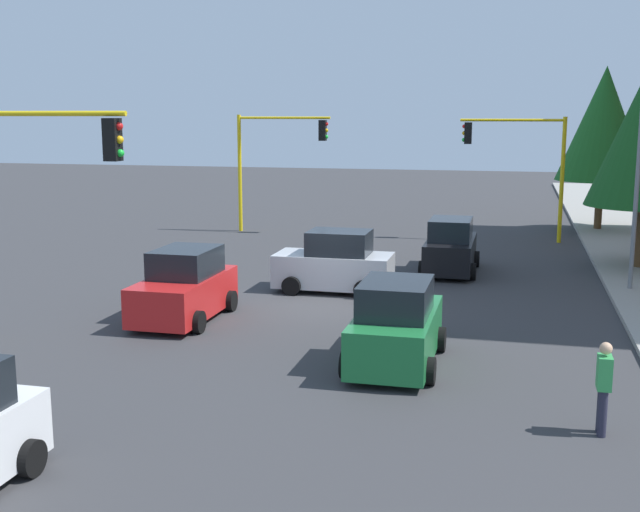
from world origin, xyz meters
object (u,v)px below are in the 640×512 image
object	(u,v)px
tree_roadside_far	(604,124)
car_red	(185,288)
car_green	(396,326)
pedestrian_crossing	(604,386)
traffic_signal_near_right	(23,181)
car_silver	(335,264)
traffic_signal_far_left	(520,154)
traffic_signal_far_right	(275,150)
car_black	(451,248)

from	to	relation	value
tree_roadside_far	car_red	size ratio (longest dim) A/B	2.02
car_green	pedestrian_crossing	size ratio (longest dim) A/B	2.33
traffic_signal_near_right	car_red	size ratio (longest dim) A/B	1.48
traffic_signal_near_right	tree_roadside_far	distance (m)	28.44
car_silver	car_green	world-z (taller)	same
traffic_signal_far_left	car_red	xyz separation A→B (m)	(16.47, -8.96, -3.03)
traffic_signal_far_right	traffic_signal_far_left	size ratio (longest dim) A/B	1.02
car_green	pedestrian_crossing	bearing A→B (deg)	53.32
car_green	car_red	bearing A→B (deg)	-112.72
pedestrian_crossing	car_green	bearing A→B (deg)	-126.68
pedestrian_crossing	traffic_signal_near_right	bearing A→B (deg)	-99.69
traffic_signal_far_left	pedestrian_crossing	xyz separation A→B (m)	(22.20, 1.48, -3.02)
car_silver	car_green	distance (m)	7.73
traffic_signal_near_right	pedestrian_crossing	bearing A→B (deg)	80.31
car_black	car_silver	size ratio (longest dim) A/B	1.08
traffic_signal_far_left	pedestrian_crossing	bearing A→B (deg)	3.81
traffic_signal_far_left	car_black	world-z (taller)	traffic_signal_far_left
car_silver	tree_roadside_far	bearing A→B (deg)	149.24
traffic_signal_far_right	car_black	xyz separation A→B (m)	(8.00, 9.03, -3.09)
tree_roadside_far	car_silver	size ratio (longest dim) A/B	2.12
traffic_signal_far_left	car_green	size ratio (longest dim) A/B	1.40
car_silver	pedestrian_crossing	size ratio (longest dim) A/B	2.19
car_black	traffic_signal_far_left	bearing A→B (deg)	163.70
tree_roadside_far	car_black	distance (m)	14.16
traffic_signal_near_right	car_green	size ratio (longest dim) A/B	1.46
tree_roadside_far	car_black	bearing A→B (deg)	-27.18
tree_roadside_far	car_silver	bearing A→B (deg)	-30.76
traffic_signal_far_right	car_green	world-z (taller)	traffic_signal_far_right
traffic_signal_far_right	car_red	size ratio (longest dim) A/B	1.43
car_green	car_red	distance (m)	6.83
traffic_signal_near_right	car_green	distance (m)	9.34
traffic_signal_far_right	car_black	size ratio (longest dim) A/B	1.40
traffic_signal_far_left	car_black	bearing A→B (deg)	-16.30
traffic_signal_near_right	car_silver	xyz separation A→B (m)	(-8.00, 5.69, -3.20)
car_black	car_red	size ratio (longest dim) A/B	1.02
pedestrian_crossing	traffic_signal_far_left	bearing A→B (deg)	-176.19
traffic_signal_near_right	pedestrian_crossing	world-z (taller)	traffic_signal_near_right
traffic_signal_near_right	traffic_signal_far_right	size ratio (longest dim) A/B	1.03
tree_roadside_far	pedestrian_crossing	distance (m)	26.65
traffic_signal_near_right	pedestrian_crossing	size ratio (longest dim) A/B	3.41
tree_roadside_far	car_black	xyz separation A→B (m)	(12.00, -6.16, -4.30)
car_silver	car_green	xyz separation A→B (m)	(7.11, 3.04, 0.00)
car_silver	car_red	bearing A→B (deg)	-36.07
traffic_signal_near_right	tree_roadside_far	bearing A→B (deg)	147.63
traffic_signal_far_left	tree_roadside_far	xyz separation A→B (m)	(-4.00, 3.82, 1.27)
tree_roadside_far	traffic_signal_far_left	bearing A→B (deg)	-43.71
tree_roadside_far	car_green	world-z (taller)	tree_roadside_far
car_silver	pedestrian_crossing	xyz separation A→B (m)	(10.20, 7.18, 0.01)
tree_roadside_far	car_red	bearing A→B (deg)	-31.98
traffic_signal_near_right	car_red	world-z (taller)	traffic_signal_near_right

